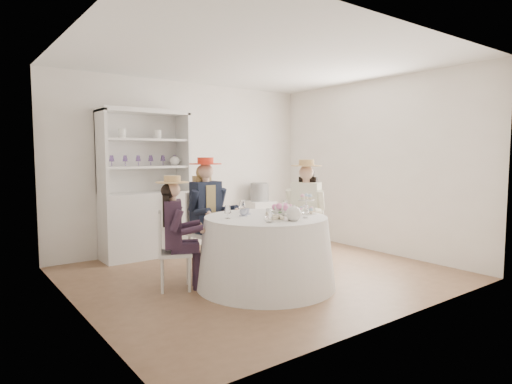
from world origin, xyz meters
TOP-DOWN VIEW (x-y plane):
  - ground at (0.00, 0.00)m, footprint 4.50×4.50m
  - ceiling at (0.00, 0.00)m, footprint 4.50×4.50m
  - wall_back at (0.00, 2.00)m, footprint 4.50×0.00m
  - wall_front at (0.00, -2.00)m, footprint 4.50×0.00m
  - wall_left at (-2.25, 0.00)m, footprint 0.00×4.50m
  - wall_right at (2.25, 0.00)m, footprint 0.00×4.50m
  - tea_table at (-0.26, -0.44)m, footprint 1.62×1.62m
  - hutch at (-0.83, 1.77)m, footprint 1.36×0.65m
  - side_table at (1.31, 1.75)m, footprint 0.50×0.50m
  - hatbox at (1.31, 1.75)m, footprint 0.37×0.37m
  - guest_left at (-1.17, 0.06)m, footprint 0.55×0.50m
  - guest_mid at (-0.45, 0.58)m, footprint 0.55×0.57m
  - guest_right at (0.71, -0.08)m, footprint 0.62×0.56m
  - spare_chair at (-0.35, 1.52)m, footprint 0.44×0.44m
  - teacup_a at (-0.46, -0.27)m, footprint 0.10×0.10m
  - teacup_b at (-0.34, -0.17)m, footprint 0.07×0.07m
  - teacup_c at (-0.01, -0.34)m, footprint 0.10×0.10m
  - flower_bowl at (-0.06, -0.47)m, footprint 0.26×0.26m
  - flower_arrangement at (-0.06, -0.51)m, footprint 0.19×0.20m
  - table_teapot at (-0.23, -0.88)m, footprint 0.24×0.17m
  - sandwich_plate at (-0.35, -0.75)m, footprint 0.27×0.27m
  - cupcake_stand at (0.26, -0.56)m, footprint 0.25×0.25m
  - stemware_set at (-0.26, -0.44)m, footprint 0.96×0.92m

SIDE VIEW (x-z plane):
  - ground at x=0.00m, z-range 0.00..0.00m
  - side_table at x=1.31m, z-range 0.00..0.70m
  - tea_table at x=-0.26m, z-range 0.00..0.82m
  - spare_chair at x=-0.35m, z-range 0.04..1.03m
  - guest_left at x=-1.17m, z-range 0.08..1.38m
  - hutch at x=-0.83m, z-range -0.32..1.88m
  - guest_right at x=0.71m, z-range 0.09..1.56m
  - sandwich_plate at x=-0.35m, z-range 0.80..0.86m
  - flower_bowl at x=-0.06m, z-range 0.82..0.87m
  - guest_mid at x=-0.45m, z-range 0.10..1.59m
  - teacup_b at x=-0.34m, z-range 0.82..0.88m
  - teacup_a at x=-0.46m, z-range 0.82..0.88m
  - teacup_c at x=-0.01m, z-range 0.82..0.89m
  - hatbox at x=1.31m, z-range 0.70..1.03m
  - stemware_set at x=-0.26m, z-range 0.82..0.97m
  - table_teapot at x=-0.23m, z-range 0.80..0.99m
  - cupcake_stand at x=0.26m, z-range 0.79..1.02m
  - flower_arrangement at x=-0.06m, z-range 0.88..0.95m
  - wall_back at x=0.00m, z-range -0.90..3.60m
  - wall_front at x=0.00m, z-range -0.90..3.60m
  - wall_left at x=-2.25m, z-range -0.90..3.60m
  - wall_right at x=2.25m, z-range -0.90..3.60m
  - ceiling at x=0.00m, z-range 2.70..2.70m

